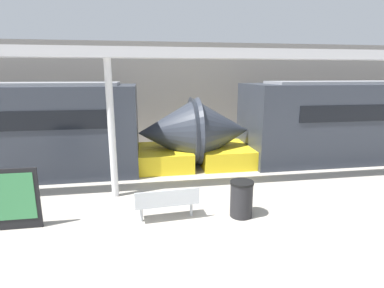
{
  "coord_description": "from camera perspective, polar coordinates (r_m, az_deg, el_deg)",
  "views": [
    {
      "loc": [
        -1.13,
        -5.83,
        3.49
      ],
      "look_at": [
        0.33,
        2.93,
        1.4
      ],
      "focal_mm": 28.0,
      "sensor_mm": 36.0,
      "label": 1
    }
  ],
  "objects": [
    {
      "name": "support_column_near",
      "position": [
        8.64,
        -15.08,
        2.5
      ],
      "size": [
        0.2,
        0.2,
        3.9
      ],
      "primitive_type": "cylinder",
      "color": "silver",
      "rests_on": "ground_plane"
    },
    {
      "name": "bench_near",
      "position": [
        7.38,
        -4.77,
        -10.81
      ],
      "size": [
        1.58,
        0.56,
        0.82
      ],
      "rotation": [
        0.0,
        0.0,
        0.08
      ],
      "color": "#ADB2B7",
      "rests_on": "ground_plane"
    },
    {
      "name": "poster_board",
      "position": [
        7.96,
        -30.95,
        -8.99
      ],
      "size": [
        1.14,
        0.07,
        1.45
      ],
      "color": "black",
      "rests_on": "ground_plane"
    },
    {
      "name": "ground_plane",
      "position": [
        6.89,
        1.34,
        -17.2
      ],
      "size": [
        60.0,
        60.0,
        0.0
      ],
      "primitive_type": "plane",
      "color": "#A8A093"
    },
    {
      "name": "station_wall",
      "position": [
        15.33,
        -5.29,
        9.49
      ],
      "size": [
        56.0,
        0.2,
        5.0
      ],
      "primitive_type": "cube",
      "color": "gray",
      "rests_on": "ground_plane"
    },
    {
      "name": "canopy_beam",
      "position": [
        8.52,
        -15.95,
        16.44
      ],
      "size": [
        28.0,
        0.6,
        0.28
      ],
      "primitive_type": "cube",
      "color": "#B7B7BC",
      "rests_on": "support_column_near"
    },
    {
      "name": "trash_bin",
      "position": [
        7.67,
        9.38,
        -10.24
      ],
      "size": [
        0.59,
        0.59,
        0.91
      ],
      "color": "black",
      "rests_on": "ground_plane"
    }
  ]
}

